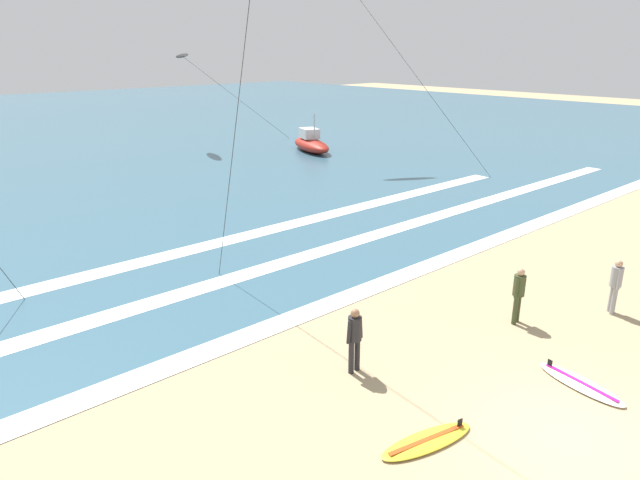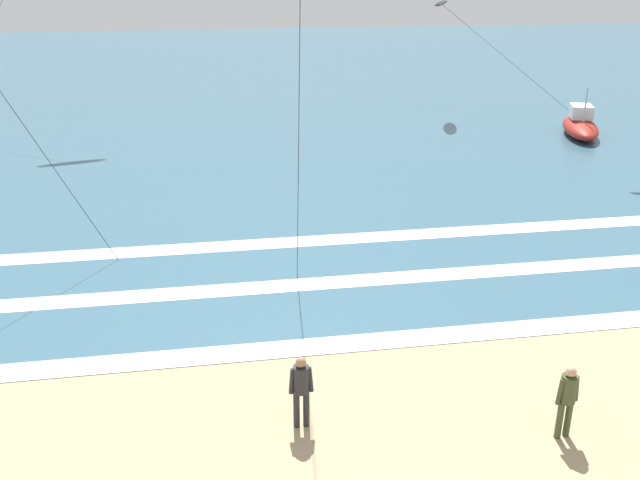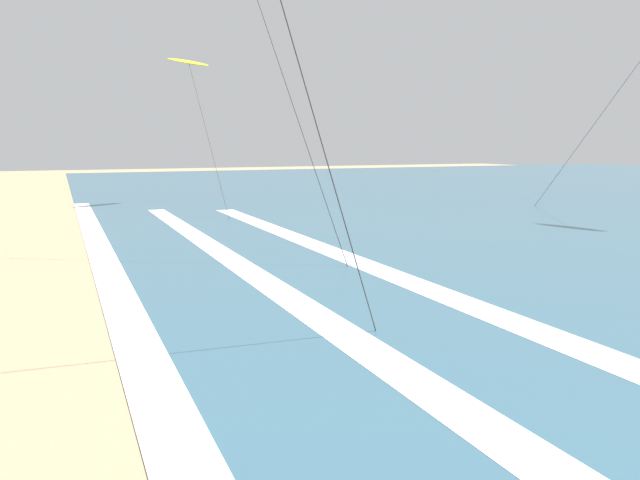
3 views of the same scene
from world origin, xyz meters
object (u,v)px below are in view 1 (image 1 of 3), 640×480
Objects in this scene: surfer_left_near at (355,335)px; surfboard_foreground_flat at (580,384)px; surfer_foreground_main at (616,282)px; surfer_right_near at (519,291)px; offshore_boat at (311,144)px; kite_black_low_near at (182,56)px; surfboard_right_spare at (427,441)px.

surfboard_foreground_flat is at bearing -48.66° from surfer_left_near.
surfer_foreground_main is 1.00× the size of surfer_right_near.
offshore_boat reaches higher than surfer_foreground_main.
surfboard_foreground_flat is (-1.71, -2.62, -0.91)m from surfer_right_near.
surfer_foreground_main is 2.99m from surfer_right_near.
surfer_left_near is 8.12m from surfer_foreground_main.
surfer_foreground_main and surfer_right_near have the same top height.
surfer_right_near is 32.67m from kite_black_low_near.
surfboard_foreground_flat is 30.83m from offshore_boat.
offshore_boat is (5.87, -7.09, -5.97)m from kite_black_low_near.
surfboard_right_spare is 36.08m from kite_black_low_near.
surfboard_foreground_flat is (3.35, -3.81, -0.91)m from surfer_left_near.
surfer_foreground_main is 0.74× the size of surfboard_foreground_flat.
surfboard_right_spare is 32.22m from offshore_boat.
surfer_foreground_main is 4.54m from surfboard_foreground_flat.
offshore_boat is at bearing 52.99° from surfboard_right_spare.
surfer_right_near is (5.06, -1.20, 0.00)m from surfer_left_near.
offshore_boat reaches higher than surfboard_right_spare.
surfer_left_near is 29.57m from offshore_boat.
surfer_foreground_main is at bearing -98.83° from kite_black_low_near.
surfer_right_near is 0.74× the size of surfboard_foreground_flat.
kite_black_low_near reaches higher than surfer_left_near.
kite_black_low_near is (7.69, 31.26, 5.57)m from surfer_right_near.
kite_black_low_near is (9.40, 33.88, 6.48)m from surfboard_foreground_flat.
offshore_boat reaches higher than surfer_right_near.
surfer_left_near is 33.13m from kite_black_low_near.
surfer_left_near reaches higher than surfboard_right_spare.
offshore_boat is at bearing 66.86° from surfer_foreground_main.
surfer_left_near is at bearing -112.98° from kite_black_low_near.
surfer_foreground_main is 0.73× the size of surfboard_right_spare.
kite_black_low_near reaches higher than surfer_right_near.
kite_black_low_near is at bearing 74.50° from surfboard_foreground_flat.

